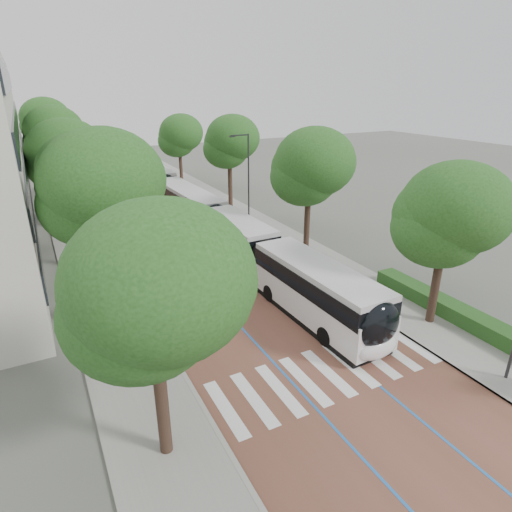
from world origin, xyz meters
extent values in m
plane|color=#51544C|center=(0.00, 0.00, 0.00)|extent=(160.00, 160.00, 0.00)
cube|color=brown|center=(0.00, 40.00, 0.01)|extent=(11.00, 140.00, 0.02)
cube|color=gray|center=(-7.50, 40.00, 0.06)|extent=(4.00, 140.00, 0.12)
cube|color=gray|center=(7.50, 40.00, 0.06)|extent=(4.00, 140.00, 0.12)
cube|color=gray|center=(-5.60, 40.00, 0.06)|extent=(0.20, 140.00, 0.14)
cube|color=gray|center=(5.60, 40.00, 0.06)|extent=(0.20, 140.00, 0.14)
cube|color=silver|center=(-4.80, 1.00, 0.03)|extent=(0.55, 3.60, 0.01)
cube|color=silver|center=(-3.55, 1.00, 0.03)|extent=(0.55, 3.60, 0.01)
cube|color=silver|center=(-2.30, 1.00, 0.03)|extent=(0.55, 3.60, 0.01)
cube|color=silver|center=(-1.05, 1.00, 0.03)|extent=(0.55, 3.60, 0.01)
cube|color=silver|center=(0.20, 1.00, 0.03)|extent=(0.55, 3.60, 0.01)
cube|color=silver|center=(1.45, 1.00, 0.03)|extent=(0.55, 3.60, 0.01)
cube|color=silver|center=(2.70, 1.00, 0.03)|extent=(0.55, 3.60, 0.01)
cube|color=silver|center=(3.95, 1.00, 0.03)|extent=(0.55, 3.60, 0.01)
cube|color=silver|center=(5.20, 1.00, 0.03)|extent=(0.55, 3.60, 0.01)
cube|color=#215FA9|center=(-1.60, 40.00, 0.02)|extent=(0.12, 126.00, 0.01)
cube|color=#215FA9|center=(1.60, 40.00, 0.02)|extent=(0.12, 126.00, 0.01)
cube|color=black|center=(-10.45, 28.00, 3.00)|extent=(0.12, 38.00, 1.60)
cube|color=black|center=(-10.45, 28.00, 6.20)|extent=(0.12, 38.00, 1.60)
cube|color=black|center=(-10.45, 28.00, 9.40)|extent=(0.12, 38.00, 1.60)
cube|color=black|center=(-10.45, 28.00, 12.40)|extent=(0.12, 38.00, 1.60)
cube|color=#204718|center=(9.10, 0.00, 0.52)|extent=(1.20, 14.00, 0.80)
cylinder|color=#2F2F32|center=(6.80, 22.00, 4.12)|extent=(0.14, 0.14, 8.00)
cube|color=#2F2F32|center=(6.00, 22.00, 8.02)|extent=(1.70, 0.12, 0.12)
cube|color=#2F2F32|center=(5.30, 22.00, 7.94)|extent=(0.50, 0.20, 0.10)
cylinder|color=#2F2F32|center=(-6.10, 8.00, 4.12)|extent=(0.14, 0.14, 8.00)
cylinder|color=black|center=(-7.50, 0.00, 2.17)|extent=(0.44, 0.44, 4.34)
ellipsoid|color=#1E4817|center=(-7.50, 0.00, 6.11)|extent=(5.71, 5.71, 4.85)
cylinder|color=black|center=(-7.50, 9.00, 2.61)|extent=(0.44, 0.44, 5.22)
ellipsoid|color=#1E4817|center=(-7.50, 9.00, 7.35)|extent=(5.66, 5.66, 4.81)
cylinder|color=black|center=(-7.50, 18.00, 2.28)|extent=(0.44, 0.44, 4.55)
ellipsoid|color=#1E4817|center=(-7.50, 18.00, 6.41)|extent=(5.42, 5.42, 4.60)
cylinder|color=black|center=(-7.50, 28.00, 2.20)|extent=(0.44, 0.44, 4.39)
ellipsoid|color=#1E4817|center=(-7.50, 28.00, 6.19)|extent=(6.49, 6.49, 5.52)
cylinder|color=black|center=(-7.50, 40.00, 2.44)|extent=(0.44, 0.44, 4.89)
ellipsoid|color=#1E4817|center=(-7.50, 40.00, 6.89)|extent=(6.09, 6.09, 5.17)
cylinder|color=black|center=(-7.50, 55.00, 2.54)|extent=(0.44, 0.44, 5.07)
ellipsoid|color=#1E4817|center=(-7.50, 55.00, 7.15)|extent=(6.47, 6.47, 5.50)
cylinder|color=black|center=(7.70, 2.00, 2.07)|extent=(0.44, 0.44, 4.14)
ellipsoid|color=#1E4817|center=(7.70, 2.00, 5.84)|extent=(5.39, 5.39, 4.58)
cylinder|color=black|center=(7.70, 14.00, 2.22)|extent=(0.44, 0.44, 4.45)
ellipsoid|color=#1E4817|center=(7.70, 14.00, 6.27)|extent=(5.84, 5.84, 4.96)
cylinder|color=black|center=(7.70, 28.00, 2.31)|extent=(0.44, 0.44, 4.63)
ellipsoid|color=#1E4817|center=(7.70, 28.00, 6.52)|extent=(5.32, 5.32, 4.53)
cylinder|color=black|center=(7.70, 44.00, 1.97)|extent=(0.44, 0.44, 3.94)
ellipsoid|color=#1E4817|center=(7.70, 44.00, 5.55)|extent=(5.66, 5.66, 4.81)
cylinder|color=black|center=(2.32, 10.29, 1.77)|extent=(2.32, 0.96, 2.30)
cube|color=silver|center=(2.45, 5.16, 1.26)|extent=(2.74, 9.42, 1.82)
cube|color=black|center=(2.45, 5.16, 2.40)|extent=(2.78, 9.24, 0.97)
cube|color=#BBBBBD|center=(2.45, 5.16, 3.04)|extent=(2.69, 9.23, 0.31)
cube|color=black|center=(2.45, 5.16, 0.17)|extent=(2.68, 9.05, 0.35)
cube|color=silver|center=(2.21, 14.61, 1.26)|extent=(2.70, 7.80, 1.82)
cube|color=black|center=(2.21, 14.61, 2.40)|extent=(2.74, 7.65, 0.97)
cube|color=#BBBBBD|center=(2.21, 14.61, 3.04)|extent=(2.65, 7.65, 0.31)
cube|color=black|center=(2.21, 14.61, 0.17)|extent=(2.64, 7.49, 0.35)
ellipsoid|color=black|center=(2.57, 0.63, 2.00)|extent=(2.38, 1.16, 2.28)
ellipsoid|color=silver|center=(2.57, 0.58, 0.86)|extent=(2.38, 1.06, 1.14)
cylinder|color=black|center=(1.38, 2.85, 0.50)|extent=(0.33, 1.01, 1.00)
cylinder|color=black|center=(3.64, 2.91, 0.50)|extent=(0.33, 1.01, 1.00)
cylinder|color=black|center=(1.03, 16.25, 0.50)|extent=(0.33, 1.01, 1.00)
cylinder|color=black|center=(3.29, 16.31, 0.50)|extent=(0.33, 1.01, 1.00)
cylinder|color=black|center=(1.24, 8.21, 0.50)|extent=(0.33, 1.01, 1.00)
cylinder|color=black|center=(3.50, 8.27, 0.50)|extent=(0.33, 1.01, 1.00)
cube|color=silver|center=(2.19, 25.20, 1.26)|extent=(3.04, 12.10, 1.82)
cube|color=black|center=(2.19, 25.20, 2.40)|extent=(3.07, 11.86, 0.97)
cube|color=#BBBBBD|center=(2.19, 25.20, 3.04)|extent=(2.98, 11.86, 0.31)
cube|color=black|center=(2.19, 25.20, 0.17)|extent=(2.96, 11.62, 0.35)
ellipsoid|color=black|center=(2.45, 19.35, 2.00)|extent=(2.40, 1.20, 2.28)
ellipsoid|color=silver|center=(2.45, 19.30, 0.86)|extent=(2.39, 1.10, 1.14)
cylinder|color=black|center=(1.22, 21.55, 0.50)|extent=(0.34, 1.01, 1.00)
cylinder|color=black|center=(3.48, 21.65, 0.50)|extent=(0.34, 1.01, 1.00)
cylinder|color=black|center=(0.89, 28.94, 0.50)|extent=(0.34, 1.01, 1.00)
cylinder|color=black|center=(3.15, 29.04, 0.50)|extent=(0.34, 1.01, 1.00)
cube|color=silver|center=(2.62, 38.83, 1.26)|extent=(2.93, 12.08, 1.82)
cube|color=black|center=(2.62, 38.83, 2.40)|extent=(2.96, 11.84, 0.97)
cube|color=#BBBBBD|center=(2.62, 38.83, 3.04)|extent=(2.87, 11.84, 0.31)
cube|color=black|center=(2.62, 38.83, 0.17)|extent=(2.86, 11.60, 0.35)
ellipsoid|color=black|center=(2.41, 32.98, 2.00)|extent=(2.39, 1.18, 2.28)
ellipsoid|color=silver|center=(2.41, 32.93, 0.86)|extent=(2.38, 1.08, 1.14)
cylinder|color=black|center=(1.36, 35.27, 0.50)|extent=(0.34, 1.01, 1.00)
cylinder|color=black|center=(3.62, 35.19, 0.50)|extent=(0.34, 1.01, 1.00)
cylinder|color=black|center=(1.63, 42.67, 0.50)|extent=(0.34, 1.01, 1.00)
cylinder|color=black|center=(3.88, 42.59, 0.50)|extent=(0.34, 1.01, 1.00)
cube|color=silver|center=(2.45, 51.25, 1.26)|extent=(2.79, 12.06, 1.82)
cube|color=black|center=(2.45, 51.25, 2.40)|extent=(2.82, 11.82, 0.97)
cube|color=#BBBBBD|center=(2.45, 51.25, 3.04)|extent=(2.73, 11.82, 0.31)
cube|color=black|center=(2.45, 51.25, 0.17)|extent=(2.73, 11.58, 0.35)
ellipsoid|color=black|center=(2.59, 45.41, 2.00)|extent=(2.38, 1.16, 2.28)
ellipsoid|color=silver|center=(2.59, 45.36, 0.86)|extent=(2.37, 1.06, 1.14)
cylinder|color=black|center=(1.41, 47.63, 0.50)|extent=(0.32, 1.01, 1.00)
cylinder|color=black|center=(3.67, 47.68, 0.50)|extent=(0.32, 1.01, 1.00)
cylinder|color=black|center=(1.23, 55.03, 0.50)|extent=(0.32, 1.01, 1.00)
cylinder|color=black|center=(3.49, 55.08, 0.50)|extent=(0.32, 1.01, 1.00)
camera|label=1|loc=(-9.98, -11.52, 12.03)|focal=30.00mm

